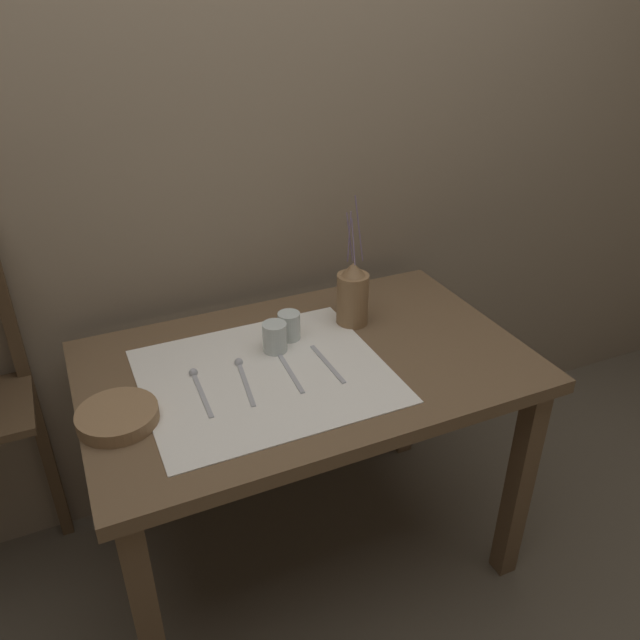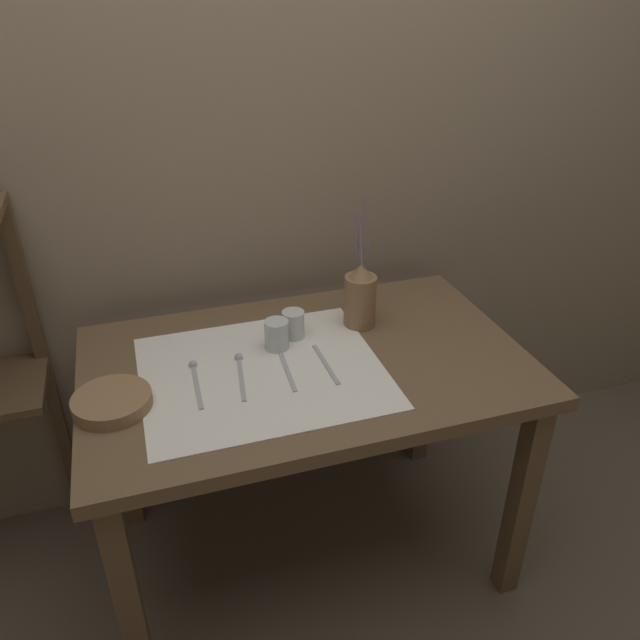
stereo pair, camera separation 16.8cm
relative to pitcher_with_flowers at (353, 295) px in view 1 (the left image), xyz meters
name	(u,v)px [view 1 (the left image)]	position (x,y,z in m)	size (l,w,h in m)	color
ground_plane	(309,550)	(-0.21, -0.14, -0.86)	(12.00, 12.00, 0.00)	brown
stone_wall_back	(242,161)	(-0.21, 0.35, 0.34)	(7.00, 0.06, 2.40)	gray
wooden_table	(307,391)	(-0.21, -0.14, -0.20)	(1.22, 0.76, 0.76)	brown
linen_cloth	(265,375)	(-0.34, -0.16, -0.09)	(0.64, 0.55, 0.00)	white
pitcher_with_flowers	(353,295)	(0.00, 0.00, 0.00)	(0.10, 0.10, 0.41)	olive
wooden_bowl	(118,417)	(-0.73, -0.20, -0.08)	(0.19, 0.19, 0.04)	#8E6B47
glass_tumbler_near	(275,337)	(-0.27, -0.06, -0.05)	(0.07, 0.07, 0.09)	silver
glass_tumbler_far	(289,326)	(-0.21, -0.01, -0.05)	(0.07, 0.07, 0.08)	silver
spoon_inner	(197,381)	(-0.52, -0.12, -0.09)	(0.02, 0.21, 0.02)	#A8A8AD
spoon_outer	(242,371)	(-0.39, -0.12, -0.09)	(0.04, 0.21, 0.02)	#A8A8AD
knife_center	(290,372)	(-0.28, -0.18, -0.09)	(0.02, 0.20, 0.00)	#A8A8AD
fork_outer	(327,364)	(-0.17, -0.18, -0.09)	(0.02, 0.20, 0.00)	#A8A8AD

